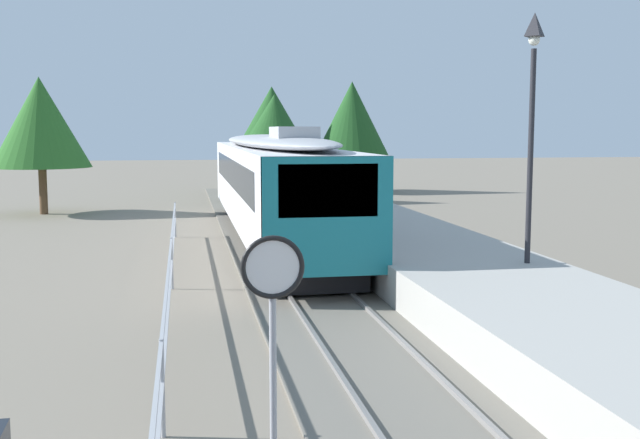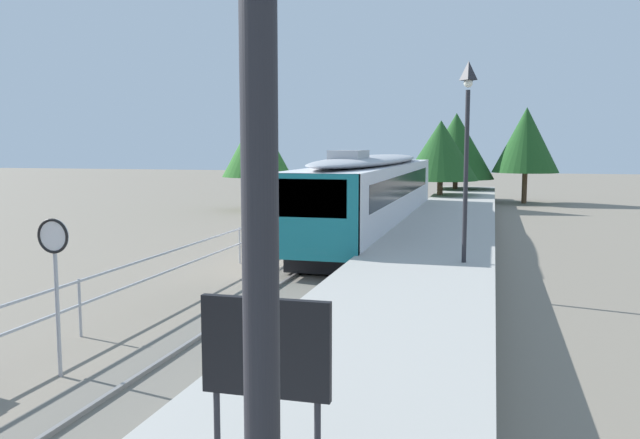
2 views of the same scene
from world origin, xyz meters
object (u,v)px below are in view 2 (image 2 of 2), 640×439
Objects in this scene: platform_lamp_mid_platform at (467,124)px; speed_limit_sign at (54,258)px; platform_notice_board at (266,354)px; commuter_train at (373,189)px.

platform_lamp_mid_platform is 1.91× the size of speed_limit_sign.
platform_lamp_mid_platform is 2.97× the size of platform_notice_board.
platform_notice_board is at bearing -95.50° from platform_lamp_mid_platform.
platform_lamp_mid_platform is at bearing -67.02° from commuter_train.
platform_lamp_mid_platform is at bearing 84.50° from platform_notice_board.
platform_lamp_mid_platform is (4.37, -10.31, 2.47)m from commuter_train.
commuter_train is at bearing 83.32° from speed_limit_sign.
commuter_train is 3.79× the size of platform_lamp_mid_platform.
speed_limit_sign is (-2.18, -18.61, -0.02)m from commuter_train.
commuter_train is 23.02m from platform_notice_board.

